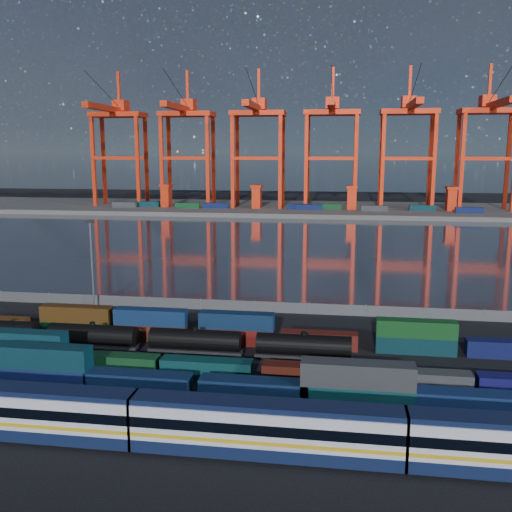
# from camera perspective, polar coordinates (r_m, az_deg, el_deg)

# --- Properties ---
(ground) EXTENTS (700.00, 700.00, 0.00)m
(ground) POSITION_cam_1_polar(r_m,az_deg,el_deg) (78.39, -3.30, -11.18)
(ground) COLOR black
(ground) RESTS_ON ground
(harbor_water) EXTENTS (700.00, 700.00, 0.00)m
(harbor_water) POSITION_cam_1_polar(r_m,az_deg,el_deg) (179.30, 3.54, 1.14)
(harbor_water) COLOR #2E3543
(harbor_water) RESTS_ON ground
(far_quay) EXTENTS (700.00, 70.00, 2.00)m
(far_quay) POSITION_cam_1_polar(r_m,az_deg,el_deg) (283.10, 5.40, 4.72)
(far_quay) COLOR #514F4C
(far_quay) RESTS_ON ground
(distant_mountains) EXTENTS (2470.00, 1100.00, 520.00)m
(distant_mountains) POSITION_cam_1_polar(r_m,az_deg,el_deg) (1682.94, 10.50, 16.77)
(distant_mountains) COLOR #1E2630
(distant_mountains) RESTS_ON ground
(passenger_train) EXTENTS (78.31, 3.25, 5.57)m
(passenger_train) POSITION_cam_1_polar(r_m,az_deg,el_deg) (56.55, 0.93, -16.98)
(passenger_train) COLOR silver
(passenger_train) RESTS_ON ground
(container_row_south) EXTENTS (140.66, 2.59, 5.53)m
(container_row_south) POSITION_cam_1_polar(r_m,az_deg,el_deg) (69.66, -7.60, -12.22)
(container_row_south) COLOR #393B3D
(container_row_south) RESTS_ON ground
(container_row_mid) EXTENTS (141.08, 2.41, 5.13)m
(container_row_mid) POSITION_cam_1_polar(r_m,az_deg,el_deg) (76.64, -10.05, -10.50)
(container_row_mid) COLOR #36393B
(container_row_mid) RESTS_ON ground
(container_row_north) EXTENTS (140.43, 2.31, 4.93)m
(container_row_north) POSITION_cam_1_polar(r_m,az_deg,el_deg) (89.01, -7.56, -7.18)
(container_row_north) COLOR #101D51
(container_row_north) RESTS_ON ground
(tanker_string) EXTENTS (91.16, 2.93, 4.20)m
(tanker_string) POSITION_cam_1_polar(r_m,az_deg,el_deg) (91.36, -20.46, -7.27)
(tanker_string) COLOR black
(tanker_string) RESTS_ON ground
(waterfront_fence) EXTENTS (160.12, 0.12, 2.20)m
(waterfront_fence) POSITION_cam_1_polar(r_m,az_deg,el_deg) (104.24, -0.16, -5.07)
(waterfront_fence) COLOR #595B5E
(waterfront_fence) RESTS_ON ground
(yard_light_mast) EXTENTS (1.60, 0.40, 16.60)m
(yard_light_mast) POSITION_cam_1_polar(r_m,az_deg,el_deg) (109.02, -16.12, -0.32)
(yard_light_mast) COLOR slate
(yard_light_mast) RESTS_ON ground
(gantry_cranes) EXTENTS (200.94, 49.81, 67.45)m
(gantry_cranes) POSITION_cam_1_polar(r_m,az_deg,el_deg) (275.75, 3.86, 12.99)
(gantry_cranes) COLOR red
(gantry_cranes) RESTS_ON ground
(quay_containers) EXTENTS (172.58, 10.99, 2.60)m
(quay_containers) POSITION_cam_1_polar(r_m,az_deg,el_deg) (269.27, 2.89, 4.96)
(quay_containers) COLOR navy
(quay_containers) RESTS_ON far_quay
(straddle_carriers) EXTENTS (140.00, 7.00, 11.10)m
(straddle_carriers) POSITION_cam_1_polar(r_m,az_deg,el_deg) (272.70, 4.78, 5.95)
(straddle_carriers) COLOR red
(straddle_carriers) RESTS_ON far_quay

